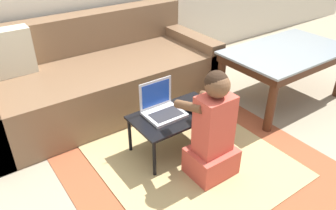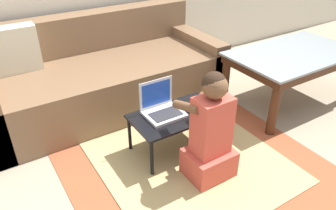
{
  "view_description": "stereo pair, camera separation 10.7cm",
  "coord_description": "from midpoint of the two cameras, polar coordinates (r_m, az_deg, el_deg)",
  "views": [
    {
      "loc": [
        -1.1,
        -1.45,
        1.53
      ],
      "look_at": [
        0.03,
        0.15,
        0.36
      ],
      "focal_mm": 35.0,
      "sensor_mm": 36.0,
      "label": 1
    },
    {
      "loc": [
        -1.01,
        -1.51,
        1.53
      ],
      "look_at": [
        0.03,
        0.15,
        0.36
      ],
      "focal_mm": 35.0,
      "sensor_mm": 36.0,
      "label": 2
    }
  ],
  "objects": [
    {
      "name": "person_seated",
      "position": [
        2.07,
        8.88,
        -4.99
      ],
      "size": [
        0.3,
        0.37,
        0.75
      ],
      "color": "#CC4C3D",
      "rests_on": "ground_plane"
    },
    {
      "name": "couch",
      "position": [
        2.96,
        -10.41,
        5.08
      ],
      "size": [
        2.05,
        0.92,
        0.78
      ],
      "color": "brown",
      "rests_on": "ground_plane"
    },
    {
      "name": "laptop",
      "position": [
        2.28,
        0.33,
        -0.72
      ],
      "size": [
        0.26,
        0.22,
        0.23
      ],
      "color": "silver",
      "rests_on": "laptop_desk"
    },
    {
      "name": "computer_mouse",
      "position": [
        2.32,
        5.57,
        -0.85
      ],
      "size": [
        0.06,
        0.1,
        0.03
      ],
      "color": "black",
      "rests_on": "laptop_desk"
    },
    {
      "name": "coffee_table",
      "position": [
        3.07,
        21.87,
        7.34
      ],
      "size": [
        1.11,
        0.67,
        0.49
      ],
      "color": "gray",
      "rests_on": "ground_plane"
    },
    {
      "name": "area_rug",
      "position": [
        2.36,
        5.03,
        -9.6
      ],
      "size": [
        1.66,
        1.76,
        0.01
      ],
      "color": "#9E4C2D",
      "rests_on": "ground_plane"
    },
    {
      "name": "ground_plane",
      "position": [
        2.37,
        2.59,
        -9.32
      ],
      "size": [
        16.0,
        16.0,
        0.0
      ],
      "primitive_type": "plane",
      "color": "gray"
    },
    {
      "name": "laptop_desk",
      "position": [
        2.31,
        2.72,
        -2.24
      ],
      "size": [
        0.63,
        0.37,
        0.3
      ],
      "color": "black",
      "rests_on": "ground_plane"
    }
  ]
}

